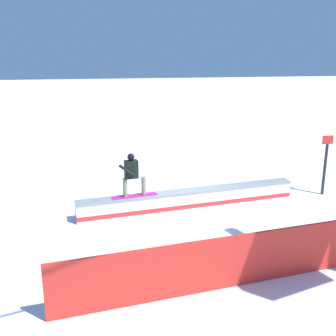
% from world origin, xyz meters
% --- Properties ---
extents(ground_plane, '(120.00, 120.00, 0.00)m').
position_xyz_m(ground_plane, '(0.00, 0.00, 0.00)').
color(ground_plane, white).
extents(grind_box, '(7.38, 1.56, 0.64)m').
position_xyz_m(grind_box, '(0.00, 0.00, 0.29)').
color(grind_box, white).
rests_on(grind_box, ground_plane).
extents(snowboarder, '(1.47, 0.56, 1.39)m').
position_xyz_m(snowboarder, '(1.90, 0.28, 1.39)').
color(snowboarder, '#C32097').
rests_on(snowboarder, grind_box).
extents(safety_fence, '(8.08, 1.25, 1.23)m').
position_xyz_m(safety_fence, '(0.00, 4.72, 0.62)').
color(safety_fence, red).
rests_on(safety_fence, ground_plane).
extents(trail_marker, '(0.40, 0.10, 2.17)m').
position_xyz_m(trail_marker, '(-5.05, -0.55, 1.15)').
color(trail_marker, '#262628').
rests_on(trail_marker, ground_plane).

